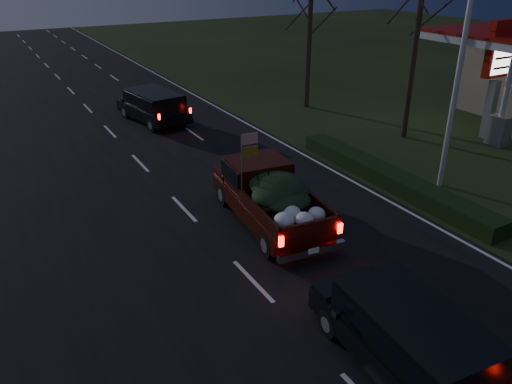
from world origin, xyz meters
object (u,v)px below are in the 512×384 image
light_pole (464,40)px  rear_suv (409,334)px  pickup_truck (269,193)px  lead_suv (154,104)px  gas_price_pylon (500,60)px

light_pole → rear_suv: bearing=-142.0°
pickup_truck → lead_suv: size_ratio=1.12×
gas_price_pylon → light_pole: bearing=-155.3°
pickup_truck → lead_suv: bearing=94.2°
rear_suv → light_pole: bearing=42.9°
light_pole → gas_price_pylon: light_pole is taller
lead_suv → rear_suv: 19.91m
light_pole → pickup_truck: (-7.35, 0.75, -4.41)m
lead_suv → rear_suv: bearing=-102.8°
pickup_truck → light_pole: bearing=0.3°
light_pole → rear_suv: (-8.28, -6.47, -4.48)m
light_pole → lead_suv: 15.73m
gas_price_pylon → rear_suv: (-14.78, -9.46, -2.77)m
lead_suv → gas_price_pylon: bearing=-46.7°
pickup_truck → lead_suv: (0.42, 12.65, -0.03)m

